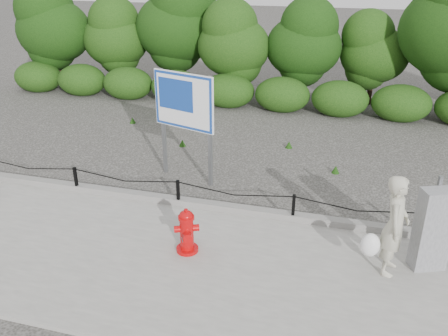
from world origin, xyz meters
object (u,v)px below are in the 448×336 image
Objects in this scene: advertising_sign at (184,106)px; fire_hydrant at (187,232)px; pedestrian at (393,227)px; utility_cabinet at (433,229)px.

fire_hydrant is at bearing -52.27° from advertising_sign.
fire_hydrant is at bearing 105.06° from pedestrian.
advertising_sign reaches higher than pedestrian.
advertising_sign is at bearing 85.87° from fire_hydrant.
pedestrian is 1.08× the size of utility_cabinet.
utility_cabinet is 5.93m from advertising_sign.
advertising_sign is (-5.32, 2.39, 1.04)m from utility_cabinet.
fire_hydrant is 0.53× the size of utility_cabinet.
pedestrian reaches higher than utility_cabinet.
pedestrian is at bearing -18.20° from fire_hydrant.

